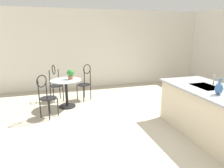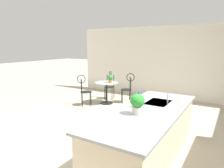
# 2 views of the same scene
# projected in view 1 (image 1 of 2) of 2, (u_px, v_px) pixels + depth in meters

# --- Properties ---
(ground_plane) EXTENTS (40.00, 40.00, 0.00)m
(ground_plane) POSITION_uv_depth(u_px,v_px,m) (171.00, 141.00, 3.70)
(ground_plane) COLOR #B2A893
(wall_left_window) EXTENTS (0.12, 7.80, 2.70)m
(wall_left_window) POSITION_uv_depth(u_px,v_px,m) (108.00, 49.00, 7.30)
(wall_left_window) COLOR silver
(wall_left_window) RESTS_ON ground
(bistro_table) EXTENTS (0.80, 0.80, 0.74)m
(bistro_table) POSITION_uv_depth(u_px,v_px,m) (66.00, 91.00, 5.31)
(bistro_table) COLOR black
(bistro_table) RESTS_ON ground
(chair_near_window) EXTENTS (0.54, 0.54, 1.04)m
(chair_near_window) POSITION_uv_depth(u_px,v_px,m) (46.00, 94.00, 4.59)
(chair_near_window) COLOR black
(chair_near_window) RESTS_ON ground
(chair_by_island) EXTENTS (0.52, 0.52, 1.04)m
(chair_by_island) POSITION_uv_depth(u_px,v_px,m) (85.00, 81.00, 5.88)
(chair_by_island) COLOR black
(chair_by_island) RESTS_ON ground
(chair_toward_desk) EXTENTS (0.52, 0.47, 1.04)m
(chair_toward_desk) POSITION_uv_depth(u_px,v_px,m) (55.00, 81.00, 5.78)
(chair_toward_desk) COLOR black
(chair_toward_desk) RESTS_ON ground
(sink_faucet) EXTENTS (0.02, 0.02, 0.22)m
(sink_faucet) POSITION_uv_depth(u_px,v_px,m) (214.00, 80.00, 3.97)
(sink_faucet) COLOR #B2B5BA
(sink_faucet) RESTS_ON kitchen_island
(potted_plant_on_table) EXTENTS (0.18, 0.18, 0.26)m
(potted_plant_on_table) POSITION_uv_depth(u_px,v_px,m) (71.00, 74.00, 5.27)
(potted_plant_on_table) COLOR #9E603D
(potted_plant_on_table) RESTS_ON bistro_table
(vase_on_counter) EXTENTS (0.13, 0.13, 0.29)m
(vase_on_counter) POSITION_uv_depth(u_px,v_px,m) (219.00, 88.00, 3.40)
(vase_on_counter) COLOR #386099
(vase_on_counter) RESTS_ON kitchen_island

